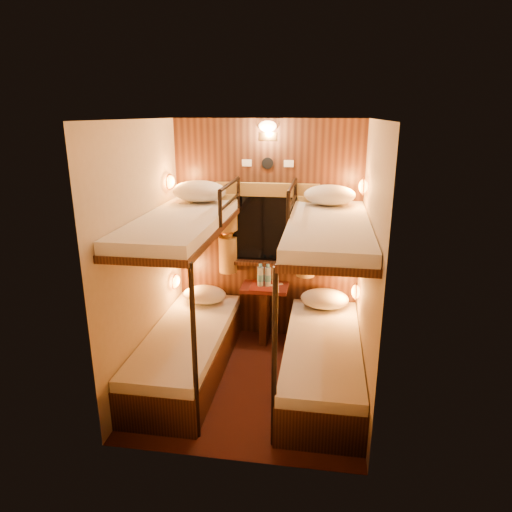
% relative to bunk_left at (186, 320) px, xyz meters
% --- Properties ---
extents(floor, '(2.10, 2.10, 0.00)m').
position_rel_bunk_left_xyz_m(floor, '(0.65, -0.07, -0.56)').
color(floor, '#3B1410').
rests_on(floor, ground).
extents(ceiling, '(2.10, 2.10, 0.00)m').
position_rel_bunk_left_xyz_m(ceiling, '(0.65, -0.07, 1.84)').
color(ceiling, silver).
rests_on(ceiling, wall_back).
extents(wall_back, '(2.40, 0.00, 2.40)m').
position_rel_bunk_left_xyz_m(wall_back, '(0.65, 0.98, 0.64)').
color(wall_back, '#C6B293').
rests_on(wall_back, floor).
extents(wall_front, '(2.40, 0.00, 2.40)m').
position_rel_bunk_left_xyz_m(wall_front, '(0.65, -1.12, 0.64)').
color(wall_front, '#C6B293').
rests_on(wall_front, floor).
extents(wall_left, '(0.00, 2.40, 2.40)m').
position_rel_bunk_left_xyz_m(wall_left, '(-0.35, -0.07, 0.64)').
color(wall_left, '#C6B293').
rests_on(wall_left, floor).
extents(wall_right, '(0.00, 2.40, 2.40)m').
position_rel_bunk_left_xyz_m(wall_right, '(1.65, -0.07, 0.64)').
color(wall_right, '#C6B293').
rests_on(wall_right, floor).
extents(back_panel, '(2.00, 0.03, 2.40)m').
position_rel_bunk_left_xyz_m(back_panel, '(0.65, 0.97, 0.64)').
color(back_panel, black).
rests_on(back_panel, floor).
extents(bunk_left, '(0.72, 1.90, 1.82)m').
position_rel_bunk_left_xyz_m(bunk_left, '(0.00, 0.00, 0.00)').
color(bunk_left, black).
rests_on(bunk_left, floor).
extents(bunk_right, '(0.72, 1.90, 1.82)m').
position_rel_bunk_left_xyz_m(bunk_right, '(1.30, 0.00, 0.00)').
color(bunk_right, black).
rests_on(bunk_right, floor).
extents(window, '(1.00, 0.12, 0.79)m').
position_rel_bunk_left_xyz_m(window, '(0.65, 0.94, 0.62)').
color(window, black).
rests_on(window, back_panel).
extents(curtains, '(1.10, 0.22, 1.00)m').
position_rel_bunk_left_xyz_m(curtains, '(0.65, 0.90, 0.71)').
color(curtains, olive).
rests_on(curtains, back_panel).
extents(back_fixtures, '(0.54, 0.09, 0.48)m').
position_rel_bunk_left_xyz_m(back_fixtures, '(0.65, 0.93, 1.69)').
color(back_fixtures, black).
rests_on(back_fixtures, back_panel).
extents(reading_lamps, '(2.00, 0.20, 1.25)m').
position_rel_bunk_left_xyz_m(reading_lamps, '(0.65, 0.63, 0.68)').
color(reading_lamps, orange).
rests_on(reading_lamps, wall_left).
extents(table, '(0.50, 0.34, 0.66)m').
position_rel_bunk_left_xyz_m(table, '(0.65, 0.78, -0.14)').
color(table, '#541B13').
rests_on(table, floor).
extents(bottle_left, '(0.07, 0.07, 0.25)m').
position_rel_bunk_left_xyz_m(bottle_left, '(0.68, 0.78, 0.20)').
color(bottle_left, '#99BFE5').
rests_on(bottle_left, table).
extents(bottle_right, '(0.07, 0.07, 0.25)m').
position_rel_bunk_left_xyz_m(bottle_right, '(0.60, 0.77, 0.20)').
color(bottle_right, '#99BFE5').
rests_on(bottle_right, table).
extents(sachet_a, '(0.08, 0.07, 0.01)m').
position_rel_bunk_left_xyz_m(sachet_a, '(0.70, 0.80, 0.09)').
color(sachet_a, silver).
rests_on(sachet_a, table).
extents(sachet_b, '(0.08, 0.07, 0.00)m').
position_rel_bunk_left_xyz_m(sachet_b, '(0.80, 0.86, 0.09)').
color(sachet_b, silver).
rests_on(sachet_b, table).
extents(pillow_lower_left, '(0.48, 0.34, 0.19)m').
position_rel_bunk_left_xyz_m(pillow_lower_left, '(-0.00, 0.67, -0.01)').
color(pillow_lower_left, silver).
rests_on(pillow_lower_left, bunk_left).
extents(pillow_lower_right, '(0.51, 0.37, 0.20)m').
position_rel_bunk_left_xyz_m(pillow_lower_right, '(1.30, 0.74, -0.00)').
color(pillow_lower_right, silver).
rests_on(pillow_lower_right, bunk_right).
extents(pillow_upper_left, '(0.55, 0.39, 0.21)m').
position_rel_bunk_left_xyz_m(pillow_upper_left, '(-0.00, 0.62, 1.14)').
color(pillow_upper_left, silver).
rests_on(pillow_upper_left, bunk_left).
extents(pillow_upper_right, '(0.50, 0.36, 0.20)m').
position_rel_bunk_left_xyz_m(pillow_upper_right, '(1.30, 0.66, 1.13)').
color(pillow_upper_right, silver).
rests_on(pillow_upper_right, bunk_right).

